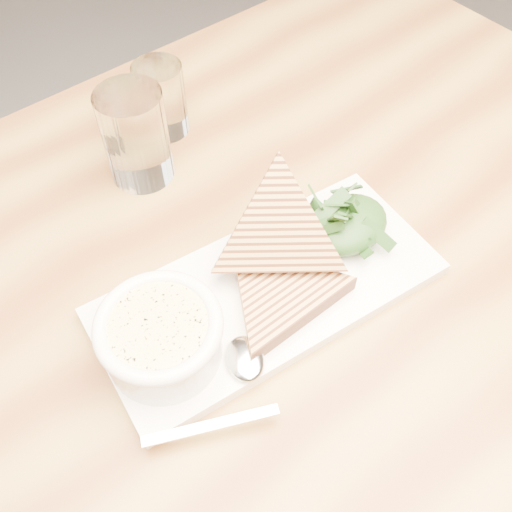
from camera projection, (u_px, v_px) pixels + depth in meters
table_top at (234, 313)px, 0.63m from camera, size 1.35×0.90×0.04m
table_leg_br at (340, 140)px, 1.35m from camera, size 0.06×0.06×0.71m
platter at (268, 291)px, 0.62m from camera, size 0.39×0.21×0.02m
soup_bowl at (162, 341)px, 0.55m from camera, size 0.11×0.11×0.05m
soup at (158, 326)px, 0.52m from camera, size 0.10×0.10×0.01m
bowl_rim at (158, 325)px, 0.52m from camera, size 0.12×0.12×0.01m
sandwich_flat at (280, 294)px, 0.59m from camera, size 0.17×0.17×0.02m
sandwich_lean at (279, 232)px, 0.59m from camera, size 0.24×0.24×0.18m
salad_base at (347, 224)px, 0.64m from camera, size 0.10×0.08×0.04m
arugula_pile at (348, 220)px, 0.63m from camera, size 0.11×0.10×0.05m
spoon_bowl at (245, 358)px, 0.55m from camera, size 0.06×0.06×0.01m
spoon_handle at (211, 425)px, 0.52m from camera, size 0.12×0.06×0.00m
glass_near at (136, 136)px, 0.69m from camera, size 0.08×0.08×0.12m
glass_far at (161, 99)px, 0.75m from camera, size 0.06×0.06×0.10m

